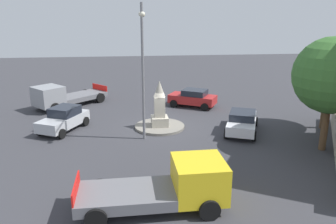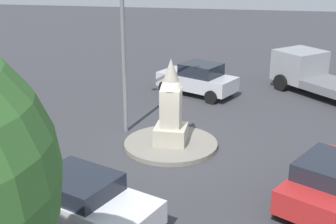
{
  "view_description": "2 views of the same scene",
  "coord_description": "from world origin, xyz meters",
  "px_view_note": "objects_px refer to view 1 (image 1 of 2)",
  "views": [
    {
      "loc": [
        21.9,
        -1.99,
        7.66
      ],
      "look_at": [
        0.15,
        0.56,
        1.16
      ],
      "focal_mm": 35.95,
      "sensor_mm": 36.0,
      "label": 1
    },
    {
      "loc": [
        -2.55,
        15.19,
        6.9
      ],
      "look_at": [
        0.03,
        0.43,
        1.49
      ],
      "focal_mm": 48.98,
      "sensor_mm": 36.0,
      "label": 2
    }
  ],
  "objects_px": {
    "monument": "(160,107)",
    "car_silver_parked_right": "(64,119)",
    "streetlamp": "(143,61)",
    "car_red_waiting": "(193,98)",
    "truck_grey_passing": "(62,96)",
    "car_white_approaching": "(242,121)",
    "truck_yellow_far_side": "(171,186)",
    "tree_near_wall": "(332,76)",
    "tree_mid_cluster": "(330,66)"
  },
  "relations": [
    {
      "from": "monument",
      "to": "car_silver_parked_right",
      "type": "height_order",
      "value": "monument"
    },
    {
      "from": "streetlamp",
      "to": "car_red_waiting",
      "type": "bearing_deg",
      "value": 147.81
    },
    {
      "from": "streetlamp",
      "to": "truck_grey_passing",
      "type": "xyz_separation_m",
      "value": [
        -8.05,
        -6.45,
        -3.93
      ]
    },
    {
      "from": "streetlamp",
      "to": "truck_grey_passing",
      "type": "relative_size",
      "value": 1.37
    },
    {
      "from": "streetlamp",
      "to": "car_red_waiting",
      "type": "distance_m",
      "value": 9.31
    },
    {
      "from": "car_white_approaching",
      "to": "truck_grey_passing",
      "type": "relative_size",
      "value": 0.77
    },
    {
      "from": "car_red_waiting",
      "to": "truck_yellow_far_side",
      "type": "xyz_separation_m",
      "value": [
        14.94,
        -3.75,
        0.19
      ]
    },
    {
      "from": "car_red_waiting",
      "to": "tree_near_wall",
      "type": "relative_size",
      "value": 0.65
    },
    {
      "from": "streetlamp",
      "to": "truck_yellow_far_side",
      "type": "height_order",
      "value": "streetlamp"
    },
    {
      "from": "car_white_approaching",
      "to": "truck_yellow_far_side",
      "type": "distance_m",
      "value": 10.2
    },
    {
      "from": "car_silver_parked_right",
      "to": "car_red_waiting",
      "type": "bearing_deg",
      "value": 116.31
    },
    {
      "from": "truck_grey_passing",
      "to": "tree_mid_cluster",
      "type": "bearing_deg",
      "value": 68.46
    },
    {
      "from": "monument",
      "to": "truck_grey_passing",
      "type": "xyz_separation_m",
      "value": [
        -6.05,
        -7.62,
        -0.56
      ]
    },
    {
      "from": "car_silver_parked_right",
      "to": "tree_near_wall",
      "type": "relative_size",
      "value": 0.64
    },
    {
      "from": "tree_near_wall",
      "to": "monument",
      "type": "bearing_deg",
      "value": -118.6
    },
    {
      "from": "truck_grey_passing",
      "to": "car_red_waiting",
      "type": "bearing_deg",
      "value": 84.89
    },
    {
      "from": "streetlamp",
      "to": "truck_grey_passing",
      "type": "bearing_deg",
      "value": -141.26
    },
    {
      "from": "truck_yellow_far_side",
      "to": "truck_grey_passing",
      "type": "height_order",
      "value": "truck_yellow_far_side"
    },
    {
      "from": "car_red_waiting",
      "to": "streetlamp",
      "type": "bearing_deg",
      "value": -32.19
    },
    {
      "from": "car_red_waiting",
      "to": "truck_grey_passing",
      "type": "relative_size",
      "value": 0.7
    },
    {
      "from": "streetlamp",
      "to": "tree_mid_cluster",
      "type": "bearing_deg",
      "value": 93.09
    },
    {
      "from": "tree_mid_cluster",
      "to": "streetlamp",
      "type": "bearing_deg",
      "value": -86.91
    },
    {
      "from": "tree_near_wall",
      "to": "tree_mid_cluster",
      "type": "bearing_deg",
      "value": 150.03
    },
    {
      "from": "tree_near_wall",
      "to": "car_red_waiting",
      "type": "bearing_deg",
      "value": -150.14
    },
    {
      "from": "car_white_approaching",
      "to": "monument",
      "type": "bearing_deg",
      "value": -105.6
    },
    {
      "from": "car_silver_parked_right",
      "to": "truck_grey_passing",
      "type": "height_order",
      "value": "truck_grey_passing"
    },
    {
      "from": "monument",
      "to": "tree_mid_cluster",
      "type": "xyz_separation_m",
      "value": [
        1.34,
        11.09,
        2.79
      ]
    },
    {
      "from": "tree_mid_cluster",
      "to": "truck_yellow_far_side",
      "type": "bearing_deg",
      "value": -53.54
    },
    {
      "from": "monument",
      "to": "streetlamp",
      "type": "xyz_separation_m",
      "value": [
        2.0,
        -1.16,
        3.38
      ]
    },
    {
      "from": "tree_mid_cluster",
      "to": "car_red_waiting",
      "type": "bearing_deg",
      "value": -129.4
    },
    {
      "from": "streetlamp",
      "to": "tree_mid_cluster",
      "type": "height_order",
      "value": "streetlamp"
    },
    {
      "from": "monument",
      "to": "car_silver_parked_right",
      "type": "relative_size",
      "value": 0.75
    },
    {
      "from": "car_white_approaching",
      "to": "truck_grey_passing",
      "type": "height_order",
      "value": "truck_grey_passing"
    },
    {
      "from": "car_silver_parked_right",
      "to": "truck_yellow_far_side",
      "type": "relative_size",
      "value": 0.7
    },
    {
      "from": "car_silver_parked_right",
      "to": "streetlamp",
      "type": "bearing_deg",
      "value": 66.88
    },
    {
      "from": "truck_grey_passing",
      "to": "tree_mid_cluster",
      "type": "xyz_separation_m",
      "value": [
        7.38,
        18.71,
        3.35
      ]
    },
    {
      "from": "tree_mid_cluster",
      "to": "monument",
      "type": "bearing_deg",
      "value": -96.88
    },
    {
      "from": "truck_yellow_far_side",
      "to": "car_white_approaching",
      "type": "bearing_deg",
      "value": 145.25
    },
    {
      "from": "monument",
      "to": "truck_yellow_far_side",
      "type": "relative_size",
      "value": 0.53
    },
    {
      "from": "streetlamp",
      "to": "tree_near_wall",
      "type": "xyz_separation_m",
      "value": [
        2.92,
        10.19,
        -0.55
      ]
    },
    {
      "from": "car_white_approaching",
      "to": "tree_near_wall",
      "type": "relative_size",
      "value": 0.71
    },
    {
      "from": "car_red_waiting",
      "to": "truck_grey_passing",
      "type": "xyz_separation_m",
      "value": [
        -0.98,
        -10.9,
        0.18
      ]
    },
    {
      "from": "car_white_approaching",
      "to": "streetlamp",
      "type": "bearing_deg",
      "value": -85.57
    },
    {
      "from": "truck_grey_passing",
      "to": "streetlamp",
      "type": "bearing_deg",
      "value": 38.74
    },
    {
      "from": "streetlamp",
      "to": "tree_mid_cluster",
      "type": "xyz_separation_m",
      "value": [
        -0.66,
        12.25,
        -0.58
      ]
    },
    {
      "from": "car_silver_parked_right",
      "to": "car_white_approaching",
      "type": "relative_size",
      "value": 0.91
    },
    {
      "from": "car_silver_parked_right",
      "to": "truck_grey_passing",
      "type": "bearing_deg",
      "value": -168.57
    },
    {
      "from": "car_silver_parked_right",
      "to": "car_red_waiting",
      "type": "height_order",
      "value": "car_silver_parked_right"
    },
    {
      "from": "car_silver_parked_right",
      "to": "tree_mid_cluster",
      "type": "xyz_separation_m",
      "value": [
        1.59,
        17.54,
        3.5
      ]
    },
    {
      "from": "monument",
      "to": "tree_near_wall",
      "type": "distance_m",
      "value": 10.66
    }
  ]
}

